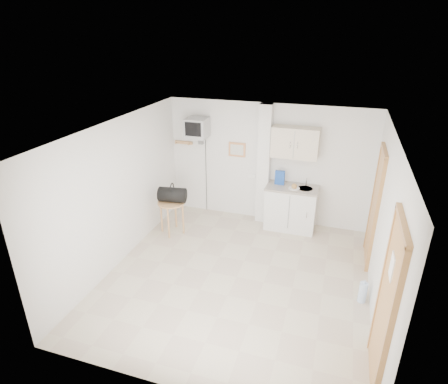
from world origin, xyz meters
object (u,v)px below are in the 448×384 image
(round_table, at_px, (172,207))
(water_bottle, at_px, (363,292))
(crt_television, at_px, (197,129))
(duffel_bag, at_px, (172,195))

(round_table, distance_m, water_bottle, 3.80)
(crt_television, height_order, water_bottle, crt_television)
(duffel_bag, bearing_deg, round_table, -137.46)
(crt_television, distance_m, round_table, 1.69)
(crt_television, height_order, round_table, crt_television)
(duffel_bag, distance_m, water_bottle, 3.82)
(crt_television, distance_m, water_bottle, 4.35)
(crt_television, distance_m, duffel_bag, 1.47)
(crt_television, xyz_separation_m, round_table, (-0.20, -0.97, -1.36))
(round_table, relative_size, duffel_bag, 1.20)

